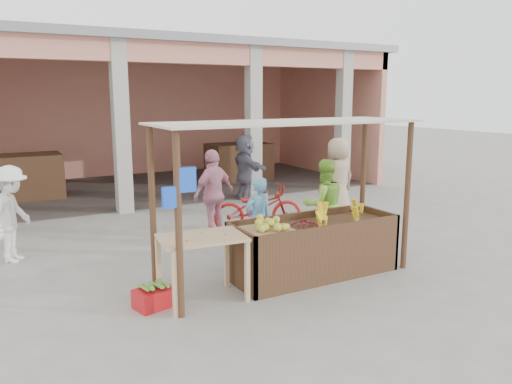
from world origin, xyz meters
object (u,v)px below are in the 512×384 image
fruit_stall (314,250)px  side_table (202,247)px  vendor_green (324,202)px  vendor_blue (258,217)px  red_crate (154,298)px  motorcycle (258,207)px

fruit_stall → side_table: (-1.90, -0.10, 0.36)m
vendor_green → vendor_blue: bearing=12.0°
red_crate → motorcycle: motorcycle is taller
fruit_stall → vendor_blue: 1.16m
side_table → vendor_green: 3.04m
vendor_green → motorcycle: vendor_green is taller
side_table → motorcycle: (2.38, 2.76, -0.26)m
red_crate → vendor_green: 3.70m
side_table → red_crate: (-0.65, 0.10, -0.64)m
side_table → vendor_blue: vendor_blue is taller
fruit_stall → vendor_green: (0.92, 1.02, 0.46)m
vendor_blue → motorcycle: vendor_blue is taller
side_table → red_crate: 0.92m
fruit_stall → motorcycle: (0.48, 2.66, 0.10)m
red_crate → fruit_stall: bearing=-13.3°
motorcycle → vendor_blue: bearing=168.8°
red_crate → motorcycle: bearing=27.9°
vendor_blue → side_table: bearing=30.8°
fruit_stall → vendor_green: vendor_green is taller
vendor_green → motorcycle: (-0.44, 1.64, -0.37)m
vendor_blue → vendor_green: (1.35, 0.00, 0.10)m
side_table → vendor_blue: 1.85m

